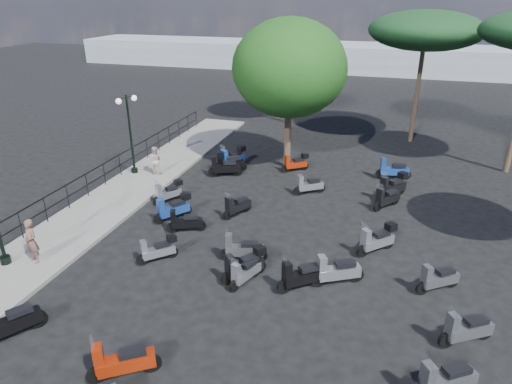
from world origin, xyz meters
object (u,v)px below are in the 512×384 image
(scooter_20, at_px, (336,271))
(pine_2, at_px, (288,38))
(scooter_27, at_px, (438,279))
(scooter_28, at_px, (377,240))
(scooter_2, at_px, (158,250))
(scooter_23, at_px, (393,170))
(lamp_post_2, at_px, (130,129))
(scooter_21, at_px, (301,276))
(pedestrian_far, at_px, (155,160))
(scooter_4, at_px, (169,192))
(scooter_14, at_px, (244,265))
(scooter_13, at_px, (122,362))
(scooter_22, at_px, (387,198))
(broadleaf_tree, at_px, (290,68))
(pine_0, at_px, (426,31))
(scooter_29, at_px, (392,187))
(scooter_15, at_px, (243,249))
(scooter_9, at_px, (185,222))
(scooter_8, at_px, (245,273))
(scooter_25, at_px, (445,381))
(scooter_10, at_px, (237,206))
(scooter_1, at_px, (10,323))
(scooter_17, at_px, (296,163))
(scooter_31, at_px, (229,163))
(scooter_3, at_px, (173,208))
(scooter_5, at_px, (224,167))
(scooter_11, at_px, (233,158))

(scooter_20, relative_size, pine_2, 0.24)
(scooter_27, height_order, scooter_28, scooter_28)
(scooter_2, height_order, scooter_23, scooter_23)
(lamp_post_2, height_order, scooter_21, lamp_post_2)
(pedestrian_far, relative_size, scooter_4, 1.06)
(scooter_2, xyz_separation_m, scooter_14, (3.28, -0.13, 0.06))
(scooter_13, height_order, scooter_22, scooter_13)
(lamp_post_2, relative_size, scooter_13, 2.63)
(scooter_22, relative_size, broadleaf_tree, 0.18)
(pine_0, bearing_deg, scooter_29, -95.41)
(scooter_23, bearing_deg, scooter_22, 164.37)
(scooter_13, bearing_deg, broadleaf_tree, -35.93)
(scooter_15, bearing_deg, scooter_4, 37.12)
(scooter_9, distance_m, scooter_13, 7.55)
(scooter_8, xyz_separation_m, scooter_9, (-3.39, 2.66, 0.01))
(scooter_22, bearing_deg, lamp_post_2, 35.52)
(scooter_28, bearing_deg, pine_0, -50.77)
(scooter_4, xyz_separation_m, broadleaf_tree, (4.11, 5.96, 4.83))
(scooter_25, xyz_separation_m, scooter_29, (-1.54, 11.46, 0.06))
(pedestrian_far, xyz_separation_m, scooter_10, (5.52, -3.05, -0.44))
(scooter_25, bearing_deg, lamp_post_2, 20.15)
(scooter_13, bearing_deg, scooter_29, -59.02)
(scooter_23, distance_m, scooter_27, 9.59)
(scooter_4, xyz_separation_m, scooter_8, (5.34, -5.06, -0.04))
(scooter_4, bearing_deg, scooter_1, 120.30)
(scooter_17, height_order, pine_0, pine_0)
(scooter_4, bearing_deg, scooter_13, 141.30)
(scooter_9, xyz_separation_m, pine_2, (-0.04, 17.35, 5.46))
(scooter_13, distance_m, scooter_17, 15.25)
(scooter_31, bearing_deg, scooter_10, -179.98)
(scooter_9, xyz_separation_m, scooter_14, (3.27, -2.39, 0.08))
(broadleaf_tree, bearing_deg, scooter_3, -112.42)
(scooter_3, distance_m, scooter_5, 5.21)
(scooter_9, bearing_deg, scooter_25, -145.49)
(scooter_20, relative_size, scooter_23, 0.92)
(lamp_post_2, relative_size, scooter_10, 2.78)
(scooter_5, relative_size, scooter_21, 1.17)
(scooter_14, relative_size, scooter_22, 1.00)
(scooter_13, distance_m, scooter_15, 6.09)
(scooter_8, xyz_separation_m, scooter_11, (-4.03, 10.05, 0.12))
(scooter_29, bearing_deg, scooter_25, 135.67)
(scooter_20, relative_size, broadleaf_tree, 0.21)
(lamp_post_2, height_order, scooter_10, lamp_post_2)
(scooter_29, bearing_deg, lamp_post_2, 42.35)
(scooter_1, bearing_deg, scooter_10, -78.35)
(scooter_4, distance_m, scooter_22, 9.78)
(scooter_10, relative_size, scooter_28, 1.06)
(scooter_15, xyz_separation_m, scooter_25, (6.44, -4.28, 0.03))
(scooter_9, height_order, scooter_15, scooter_15)
(scooter_1, bearing_deg, lamp_post_2, -42.01)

